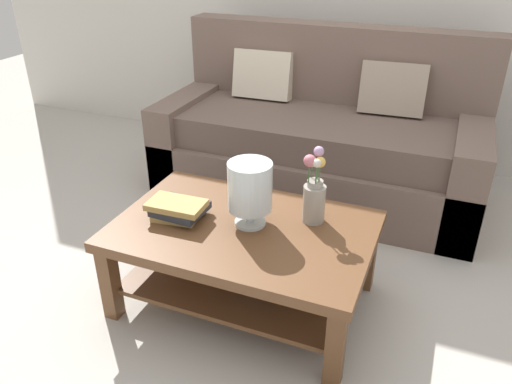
{
  "coord_description": "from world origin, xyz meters",
  "views": [
    {
      "loc": [
        0.77,
        -2.13,
        1.63
      ],
      "look_at": [
        -0.01,
        -0.22,
        0.53
      ],
      "focal_mm": 35.18,
      "sensor_mm": 36.0,
      "label": 1
    }
  ],
  "objects_px": {
    "coffee_table": "(245,248)",
    "flower_pitcher": "(314,194)",
    "glass_hurricane_vase": "(250,188)",
    "book_stack_main": "(178,209)",
    "couch": "(320,140)"
  },
  "relations": [
    {
      "from": "coffee_table",
      "to": "flower_pitcher",
      "type": "bearing_deg",
      "value": 31.42
    },
    {
      "from": "glass_hurricane_vase",
      "to": "coffee_table",
      "type": "bearing_deg",
      "value": -115.83
    },
    {
      "from": "book_stack_main",
      "to": "flower_pitcher",
      "type": "xyz_separation_m",
      "value": [
        0.58,
        0.21,
        0.09
      ]
    },
    {
      "from": "couch",
      "to": "flower_pitcher",
      "type": "height_order",
      "value": "couch"
    },
    {
      "from": "book_stack_main",
      "to": "couch",
      "type": "bearing_deg",
      "value": 76.6
    },
    {
      "from": "book_stack_main",
      "to": "glass_hurricane_vase",
      "type": "relative_size",
      "value": 0.87
    },
    {
      "from": "flower_pitcher",
      "to": "coffee_table",
      "type": "bearing_deg",
      "value": -148.58
    },
    {
      "from": "couch",
      "to": "book_stack_main",
      "type": "height_order",
      "value": "couch"
    },
    {
      "from": "glass_hurricane_vase",
      "to": "book_stack_main",
      "type": "bearing_deg",
      "value": -167.45
    },
    {
      "from": "book_stack_main",
      "to": "flower_pitcher",
      "type": "height_order",
      "value": "flower_pitcher"
    },
    {
      "from": "coffee_table",
      "to": "glass_hurricane_vase",
      "type": "distance_m",
      "value": 0.3
    },
    {
      "from": "couch",
      "to": "coffee_table",
      "type": "bearing_deg",
      "value": -89.92
    },
    {
      "from": "couch",
      "to": "flower_pitcher",
      "type": "distance_m",
      "value": 1.15
    },
    {
      "from": "couch",
      "to": "flower_pitcher",
      "type": "bearing_deg",
      "value": -76.13
    },
    {
      "from": "coffee_table",
      "to": "book_stack_main",
      "type": "bearing_deg",
      "value": -172.39
    }
  ]
}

